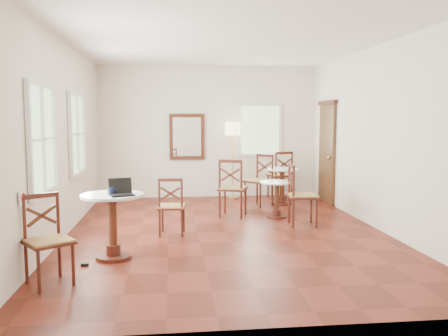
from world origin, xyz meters
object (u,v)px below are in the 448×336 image
cafe_table_mid (277,195)px  water_glass (114,189)px  cafe_table_near (113,219)px  laptop (121,191)px  chair_near_a (172,206)px  chair_mid_a (232,188)px  chair_back_b (260,180)px  cafe_table_back (282,182)px  floor_lamp (233,134)px  power_adapter (85,265)px  chair_mid_b (301,195)px  chair_back_a (280,175)px  mouse (112,193)px  navy_mug (111,191)px  chair_near_b (48,240)px

cafe_table_mid → water_glass: 3.49m
cafe_table_near → laptop: 0.41m
chair_near_a → water_glass: size_ratio=8.47×
chair_mid_a → chair_back_b: bearing=-103.8°
cafe_table_back → chair_back_b: bearing=-173.9°
chair_back_b → floor_lamp: (-0.45, 0.90, 0.94)m
cafe_table_back → power_adapter: cafe_table_back is taller
water_glass → chair_mid_b: bearing=28.0°
cafe_table_back → chair_near_a: 3.33m
chair_back_a → mouse: size_ratio=10.84×
water_glass → power_adapter: (-0.34, -0.33, -0.88)m
chair_back_a → navy_mug: 5.55m
chair_near_a → power_adapter: chair_near_a is taller
cafe_table_mid → mouse: bearing=-139.8°
power_adapter → mouse: bearing=42.9°
chair_near_b → mouse: size_ratio=9.93×
chair_back_a → power_adapter: bearing=39.8°
chair_near_a → chair_mid_a: bearing=-125.3°
cafe_table_back → water_glass: bearing=-130.8°
cafe_table_near → chair_mid_a: bearing=52.7°
chair_mid_a → power_adapter: (-2.19, -2.75, -0.52)m
cafe_table_mid → power_adapter: cafe_table_mid is taller
chair_mid_a → navy_mug: size_ratio=8.24×
navy_mug → water_glass: water_glass is taller
chair_near_a → laptop: laptop is taller
cafe_table_back → laptop: bearing=-128.8°
cafe_table_near → navy_mug: (0.00, -0.09, 0.37)m
mouse → power_adapter: (-0.31, -0.29, -0.85)m
chair_mid_a → floor_lamp: (0.26, 1.96, 0.94)m
chair_back_a → laptop: 5.49m
cafe_table_mid → chair_mid_b: bearing=-69.4°
navy_mug → power_adapter: bearing=-147.2°
chair_back_b → chair_mid_b: bearing=-31.1°
cafe_table_near → cafe_table_back: (3.08, 3.56, -0.05)m
chair_back_a → navy_mug: (-3.24, -4.49, 0.36)m
chair_back_b → navy_mug: size_ratio=8.20×
cafe_table_near → chair_mid_a: size_ratio=0.79×
chair_mid_b → chair_back_a: bearing=-2.5°
chair_near_a → chair_mid_b: bearing=-163.7°
cafe_table_back → chair_mid_a: (-1.20, -1.11, 0.06)m
water_glass → power_adapter: size_ratio=1.21×
cafe_table_back → chair_back_b: size_ratio=0.72×
cafe_table_near → laptop: laptop is taller
chair_near_a → chair_back_a: size_ratio=0.84×
chair_mid_b → floor_lamp: (-0.79, 2.84, 0.95)m
chair_back_a → water_glass: chair_back_a is taller
laptop → mouse: bearing=122.6°
cafe_table_mid → navy_mug: size_ratio=5.12×
chair_near_a → power_adapter: (-1.07, -1.47, -0.43)m
chair_mid_b → laptop: (-2.80, -1.69, 0.38)m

